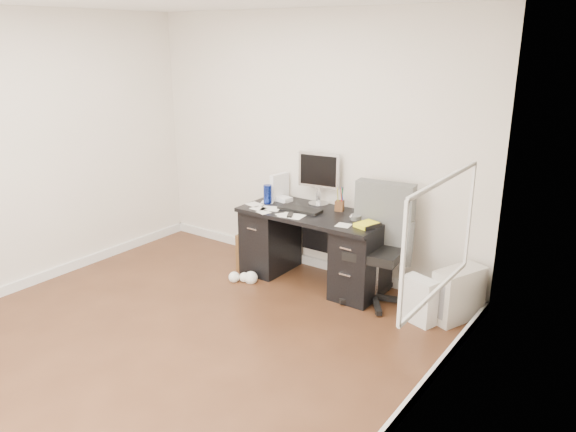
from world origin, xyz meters
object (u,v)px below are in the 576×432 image
object	(u,v)px
keyboard	(300,209)
desk	(314,245)
office_chair	(376,246)
pc_tower	(458,294)
wicker_basket	(262,252)
lcd_monitor	(319,179)

from	to	relation	value
keyboard	desk	bearing A→B (deg)	12.89
office_chair	pc_tower	world-z (taller)	office_chair
office_chair	wicker_basket	bearing A→B (deg)	174.07
desk	keyboard	xyz separation A→B (m)	(-0.15, -0.04, 0.36)
desk	office_chair	distance (m)	0.75
keyboard	pc_tower	xyz separation A→B (m)	(1.65, 0.10, -0.52)
keyboard	pc_tower	bearing A→B (deg)	1.12
keyboard	office_chair	world-z (taller)	office_chair
office_chair	wicker_basket	xyz separation A→B (m)	(-1.34, -0.03, -0.36)
desk	office_chair	size ratio (longest dim) A/B	1.32
wicker_basket	pc_tower	bearing A→B (deg)	3.49
keyboard	wicker_basket	distance (m)	0.73
lcd_monitor	keyboard	world-z (taller)	lcd_monitor
desk	wicker_basket	bearing A→B (deg)	-173.27
keyboard	lcd_monitor	bearing A→B (deg)	78.83
office_chair	wicker_basket	size ratio (longest dim) A/B	2.80
desk	lcd_monitor	world-z (taller)	lcd_monitor
lcd_monitor	pc_tower	distance (m)	1.80
desk	wicker_basket	size ratio (longest dim) A/B	3.71
desk	pc_tower	bearing A→B (deg)	2.15
desk	pc_tower	xyz separation A→B (m)	(1.50, 0.06, -0.16)
desk	keyboard	bearing A→B (deg)	-164.90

